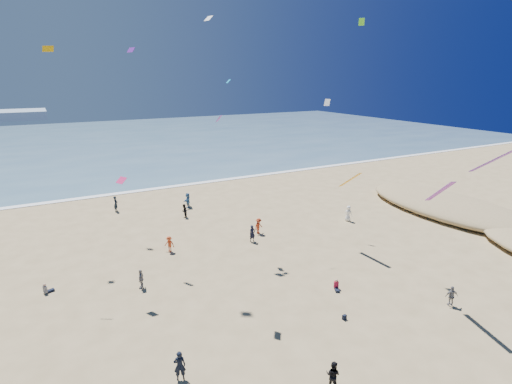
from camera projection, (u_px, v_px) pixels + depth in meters
ocean at (80, 143)px, 97.96m from camera, size 220.00×100.00×0.06m
surf_line at (117, 194)px, 55.76m from camera, size 220.00×1.20×0.08m
standing_flyers at (250, 259)px, 33.97m from camera, size 36.59×41.28×1.91m
seated_group at (250, 362)px, 22.35m from camera, size 20.72×25.72×0.84m
navy_bag at (344, 317)px, 26.93m from camera, size 0.28×0.18×0.34m
kites_aloft at (309, 97)px, 30.18m from camera, size 45.00×39.80×28.38m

